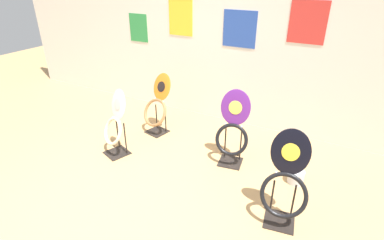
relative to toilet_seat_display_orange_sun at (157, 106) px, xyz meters
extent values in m
plane|color=tan|center=(0.54, -1.59, -0.41)|extent=(14.00, 14.00, 0.00)
cube|color=silver|center=(0.54, 0.87, 0.89)|extent=(8.00, 0.06, 2.60)
cube|color=red|center=(1.75, 0.83, 1.18)|extent=(0.45, 0.01, 0.52)
cube|color=yellow|center=(-0.08, 0.83, 1.13)|extent=(0.40, 0.01, 0.56)
cube|color=#2D8E47|center=(-0.89, 0.83, 0.90)|extent=(0.35, 0.01, 0.45)
cube|color=#284CAD|center=(0.86, 0.83, 1.02)|extent=(0.48, 0.01, 0.50)
cube|color=black|center=(-0.01, -0.03, -0.40)|extent=(0.33, 0.33, 0.01)
cylinder|color=black|center=(-0.08, 0.08, -0.21)|extent=(0.02, 0.02, 0.38)
cylinder|color=black|center=(0.11, 0.04, -0.21)|extent=(0.02, 0.02, 0.38)
cylinder|color=black|center=(-0.02, -0.11, -0.25)|extent=(0.22, 0.07, 0.02)
torus|color=#9E7042|center=(-0.01, -0.05, -0.08)|extent=(0.46, 0.33, 0.38)
ellipsoid|color=orange|center=(0.02, 0.11, 0.27)|extent=(0.35, 0.23, 0.38)
ellipsoid|color=black|center=(0.02, 0.09, 0.27)|extent=(0.16, 0.09, 0.14)
sphere|color=silver|center=(-0.08, 0.06, 0.08)|extent=(0.02, 0.02, 0.02)
sphere|color=silver|center=(0.10, 0.02, 0.08)|extent=(0.02, 0.02, 0.02)
cube|color=black|center=(2.04, -0.95, -0.40)|extent=(0.32, 0.32, 0.01)
cylinder|color=black|center=(1.92, -0.87, -0.21)|extent=(0.02, 0.02, 0.38)
cylinder|color=black|center=(2.12, -0.84, -0.21)|extent=(0.02, 0.02, 0.38)
cylinder|color=black|center=(2.05, -1.03, -0.24)|extent=(0.22, 0.05, 0.02)
torus|color=black|center=(2.04, -0.97, -0.07)|extent=(0.45, 0.29, 0.40)
ellipsoid|color=black|center=(2.02, -0.83, 0.31)|extent=(0.37, 0.20, 0.42)
ellipsoid|color=yellow|center=(2.02, -0.84, 0.31)|extent=(0.16, 0.08, 0.16)
sphere|color=silver|center=(1.93, -0.90, 0.10)|extent=(0.02, 0.02, 0.02)
sphere|color=silver|center=(2.12, -0.87, 0.10)|extent=(0.02, 0.02, 0.02)
cube|color=black|center=(1.25, -0.25, -0.40)|extent=(0.32, 0.32, 0.01)
cylinder|color=black|center=(1.14, -0.18, -0.19)|extent=(0.02, 0.02, 0.41)
cylinder|color=black|center=(1.33, -0.15, -0.19)|extent=(0.02, 0.02, 0.41)
cylinder|color=black|center=(1.26, -0.33, -0.23)|extent=(0.22, 0.05, 0.02)
torus|color=black|center=(1.26, -0.27, -0.07)|extent=(0.42, 0.26, 0.38)
ellipsoid|color=#60237F|center=(1.24, -0.15, 0.31)|extent=(0.37, 0.18, 0.43)
ellipsoid|color=#E5CC4C|center=(1.24, -0.17, 0.31)|extent=(0.17, 0.07, 0.16)
sphere|color=silver|center=(1.15, -0.22, 0.09)|extent=(0.02, 0.02, 0.02)
sphere|color=silver|center=(1.34, -0.19, 0.09)|extent=(0.02, 0.02, 0.02)
cube|color=black|center=(-0.14, -0.77, -0.40)|extent=(0.36, 0.36, 0.01)
cylinder|color=black|center=(-0.20, -0.65, -0.18)|extent=(0.02, 0.02, 0.44)
cylinder|color=black|center=(-0.02, -0.71, -0.18)|extent=(0.02, 0.02, 0.44)
cylinder|color=black|center=(-0.17, -0.84, -0.22)|extent=(0.22, 0.09, 0.02)
torus|color=beige|center=(-0.15, -0.79, -0.07)|extent=(0.41, 0.30, 0.35)
ellipsoid|color=white|center=(-0.11, -0.67, 0.26)|extent=(0.34, 0.23, 0.38)
ellipsoid|color=silver|center=(-0.11, -0.69, 0.27)|extent=(0.15, 0.09, 0.14)
sphere|color=silver|center=(-0.21, -0.69, 0.08)|extent=(0.02, 0.02, 0.02)
sphere|color=silver|center=(-0.04, -0.75, 0.08)|extent=(0.02, 0.02, 0.02)
cylinder|color=silver|center=(2.05, -0.27, -0.33)|extent=(0.18, 0.18, 0.16)
torus|color=silver|center=(2.05, -0.27, -0.26)|extent=(0.18, 0.18, 0.01)
cylinder|color=#B2B2B7|center=(2.05, -0.27, -0.25)|extent=(0.16, 0.16, 0.00)
camera|label=1|loc=(2.31, -3.23, 1.76)|focal=28.00mm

